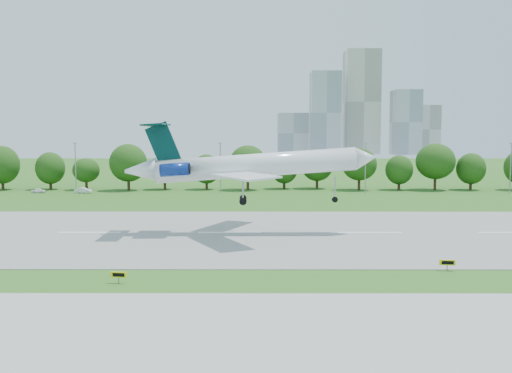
# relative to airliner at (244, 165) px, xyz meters

# --- Properties ---
(ground) EXTENTS (600.00, 600.00, 0.00)m
(ground) POSITION_rel_airliner_xyz_m (-22.07, -24.96, -9.71)
(ground) COLOR #2B5A17
(ground) RESTS_ON ground
(runway) EXTENTS (400.00, 45.00, 0.08)m
(runway) POSITION_rel_airliner_xyz_m (-22.07, 0.04, -9.67)
(runway) COLOR gray
(runway) RESTS_ON ground
(tree_line) EXTENTS (288.40, 8.40, 10.40)m
(tree_line) POSITION_rel_airliner_xyz_m (-22.07, 67.04, -3.52)
(tree_line) COLOR #382314
(tree_line) RESTS_ON ground
(light_poles) EXTENTS (175.90, 0.25, 12.19)m
(light_poles) POSITION_rel_airliner_xyz_m (-24.57, 57.04, -3.37)
(light_poles) COLOR gray
(light_poles) RESTS_ON ground
(skyline) EXTENTS (127.00, 52.00, 80.00)m
(skyline) POSITION_rel_airliner_xyz_m (78.09, 365.65, 20.76)
(skyline) COLOR #B2B2B7
(skyline) RESTS_ON ground
(airliner) EXTENTS (35.73, 26.03, 11.61)m
(airliner) POSITION_rel_airliner_xyz_m (0.00, 0.00, 0.00)
(airliner) COLOR white
(airliner) RESTS_ON ground
(taxi_sign_centre) EXTENTS (1.57, 0.42, 1.10)m
(taxi_sign_centre) POSITION_rel_airliner_xyz_m (-11.07, -27.81, -8.90)
(taxi_sign_centre) COLOR gray
(taxi_sign_centre) RESTS_ON ground
(taxi_sign_right) EXTENTS (1.62, 0.34, 1.13)m
(taxi_sign_right) POSITION_rel_airliner_xyz_m (21.45, -22.69, -8.87)
(taxi_sign_right) COLOR gray
(taxi_sign_right) RESTS_ON ground
(service_vehicle_a) EXTENTS (4.28, 1.95, 1.36)m
(service_vehicle_a) POSITION_rel_airliner_xyz_m (-40.38, 57.06, -9.03)
(service_vehicle_a) COLOR silver
(service_vehicle_a) RESTS_ON ground
(service_vehicle_b) EXTENTS (3.42, 1.68, 1.12)m
(service_vehicle_b) POSITION_rel_airliner_xyz_m (-51.42, 57.54, -9.15)
(service_vehicle_b) COLOR white
(service_vehicle_b) RESTS_ON ground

